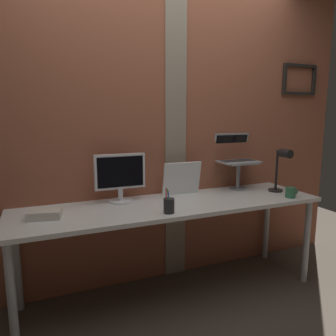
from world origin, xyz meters
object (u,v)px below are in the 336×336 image
at_px(laptop, 234,153).
at_px(desk_lamp, 282,166).
at_px(coffee_mug, 291,192).
at_px(pen_cup, 169,205).
at_px(whiteboard_panel, 182,178).
at_px(monitor, 120,175).

height_order(laptop, desk_lamp, laptop).
bearing_deg(laptop, desk_lamp, -50.37).
relative_size(desk_lamp, coffee_mug, 3.26).
bearing_deg(desk_lamp, pen_cup, -171.95).
bearing_deg(laptop, whiteboard_panel, -175.01).
bearing_deg(pen_cup, desk_lamp, 8.05).
bearing_deg(desk_lamp, coffee_mug, -101.50).
height_order(pen_cup, coffee_mug, pen_cup).
bearing_deg(laptop, pen_cup, -150.51).
distance_m(laptop, coffee_mug, 0.58).
xyz_separation_m(desk_lamp, pen_cup, (-1.08, -0.15, -0.18)).
bearing_deg(coffee_mug, desk_lamp, 78.50).
height_order(whiteboard_panel, desk_lamp, desk_lamp).
bearing_deg(monitor, whiteboard_panel, 3.00).
height_order(desk_lamp, coffee_mug, desk_lamp).
bearing_deg(desk_lamp, laptop, 129.63).
distance_m(laptop, desk_lamp, 0.41).
bearing_deg(whiteboard_panel, laptop, 4.99).
xyz_separation_m(monitor, desk_lamp, (1.31, -0.24, 0.02)).
bearing_deg(monitor, coffee_mug, -17.00).
height_order(monitor, pen_cup, monitor).
relative_size(monitor, laptop, 1.09).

